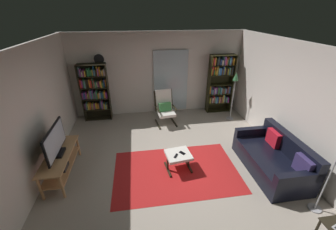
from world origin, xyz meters
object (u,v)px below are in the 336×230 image
object	(u,v)px
television	(55,142)
bookshelf_near_tv	(95,90)
tv_stand	(61,162)
lounge_armchair	(165,107)
ottoman	(178,156)
cell_phone	(182,153)
floor_lamp_by_shelf	(235,84)
tv_remote	(176,156)
wall_clock	(99,59)
bookshelf_near_sofa	(220,82)
leather_sofa	(273,159)

from	to	relation	value
television	bookshelf_near_tv	size ratio (longest dim) A/B	0.57
tv_stand	lounge_armchair	world-z (taller)	lounge_armchair
ottoman	cell_phone	bearing A→B (deg)	4.45
ottoman	floor_lamp_by_shelf	world-z (taller)	floor_lamp_by_shelf
television	tv_remote	size ratio (longest dim) A/B	7.02
tv_remote	wall_clock	xyz separation A→B (m)	(-1.77, 2.99, 1.44)
tv_remote	floor_lamp_by_shelf	xyz separation A→B (m)	(2.18, 2.14, 0.77)
lounge_armchair	floor_lamp_by_shelf	bearing A→B (deg)	-2.29
bookshelf_near_sofa	leather_sofa	xyz separation A→B (m)	(0.12, -3.06, -0.74)
leather_sofa	tv_stand	bearing A→B (deg)	173.65
tv_stand	ottoman	bearing A→B (deg)	-3.72
bookshelf_near_sofa	leather_sofa	world-z (taller)	bookshelf_near_sofa
tv_stand	ottoman	size ratio (longest dim) A/B	2.41
floor_lamp_by_shelf	wall_clock	xyz separation A→B (m)	(-3.95, 0.85, 0.67)
tv_stand	bookshelf_near_sofa	bearing A→B (deg)	30.47
bookshelf_near_tv	leather_sofa	size ratio (longest dim) A/B	1.02
leather_sofa	cell_phone	xyz separation A→B (m)	(-1.94, 0.34, 0.11)
wall_clock	lounge_armchair	bearing A→B (deg)	-22.44
bookshelf_near_tv	bookshelf_near_sofa	world-z (taller)	bookshelf_near_sofa
lounge_armchair	wall_clock	size ratio (longest dim) A/B	3.53
tv_stand	television	bearing A→B (deg)	82.40
tv_remote	wall_clock	world-z (taller)	wall_clock
lounge_armchair	floor_lamp_by_shelf	xyz separation A→B (m)	(2.11, -0.08, 0.65)
ottoman	cell_phone	distance (m)	0.11
leather_sofa	tv_remote	xyz separation A→B (m)	(-2.09, 0.26, 0.11)
television	leather_sofa	distance (m)	4.53
tv_stand	television	size ratio (longest dim) A/B	1.38
bookshelf_near_tv	wall_clock	xyz separation A→B (m)	(0.23, 0.18, 0.89)
tv_remote	bookshelf_near_sofa	bearing A→B (deg)	86.82
tv_remote	cell_phone	distance (m)	0.17
leather_sofa	tv_remote	bearing A→B (deg)	172.83
tv_remote	leather_sofa	bearing A→B (deg)	24.89
ottoman	floor_lamp_by_shelf	distance (m)	3.07
lounge_armchair	wall_clock	bearing A→B (deg)	157.56
bookshelf_near_sofa	cell_phone	xyz separation A→B (m)	(-1.82, -2.71, -0.63)
bookshelf_near_sofa	cell_phone	distance (m)	3.33
tv_stand	bookshelf_near_sofa	size ratio (longest dim) A/B	0.73
tv_remote	cell_phone	bearing A→B (deg)	59.93
leather_sofa	floor_lamp_by_shelf	bearing A→B (deg)	87.96
tv_stand	bookshelf_near_sofa	world-z (taller)	bookshelf_near_sofa
bookshelf_near_sofa	lounge_armchair	bearing A→B (deg)	-163.31
tv_stand	cell_phone	bearing A→B (deg)	-3.45
tv_stand	cell_phone	world-z (taller)	tv_stand
tv_stand	leather_sofa	distance (m)	4.50
tv_remote	cell_phone	xyz separation A→B (m)	(0.15, 0.08, -0.00)
wall_clock	bookshelf_near_sofa	bearing A→B (deg)	-2.90
leather_sofa	wall_clock	xyz separation A→B (m)	(-3.86, 3.25, 1.56)
tv_stand	wall_clock	world-z (taller)	wall_clock
lounge_armchair	ottoman	size ratio (longest dim) A/B	1.77
tv_stand	leather_sofa	world-z (taller)	leather_sofa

